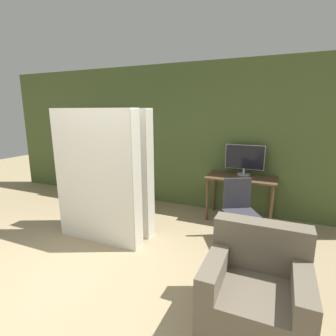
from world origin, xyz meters
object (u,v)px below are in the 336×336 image
(monitor, at_px, (245,159))
(armchair, at_px, (256,290))
(mattress_far, at_px, (113,172))
(office_chair, at_px, (239,217))
(bookshelf, at_px, (99,155))
(mattress_near, at_px, (97,177))

(monitor, distance_m, armchair, 2.58)
(monitor, xyz_separation_m, armchair, (0.46, -2.43, -0.72))
(mattress_far, height_order, armchair, mattress_far)
(office_chair, bearing_deg, bookshelf, 163.29)
(mattress_far, bearing_deg, armchair, -25.95)
(armchair, bearing_deg, office_chair, 103.78)
(bookshelf, bearing_deg, armchair, -34.56)
(armchair, bearing_deg, mattress_far, 154.05)
(office_chair, height_order, mattress_near, mattress_near)
(monitor, xyz_separation_m, mattress_near, (-1.75, -1.73, -0.10))
(monitor, height_order, armchair, monitor)
(office_chair, relative_size, mattress_far, 0.48)
(monitor, distance_m, bookshelf, 3.09)
(bookshelf, xyz_separation_m, armchair, (3.54, -2.44, -0.58))
(mattress_far, relative_size, armchair, 2.21)
(office_chair, relative_size, mattress_near, 0.48)
(monitor, xyz_separation_m, office_chair, (0.09, -0.95, -0.69))
(office_chair, xyz_separation_m, bookshelf, (-3.18, 0.95, 0.55))
(monitor, xyz_separation_m, bookshelf, (-3.09, 0.01, -0.14))
(mattress_near, height_order, mattress_far, same)
(monitor, bearing_deg, bookshelf, 179.89)
(office_chair, bearing_deg, mattress_near, -156.91)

